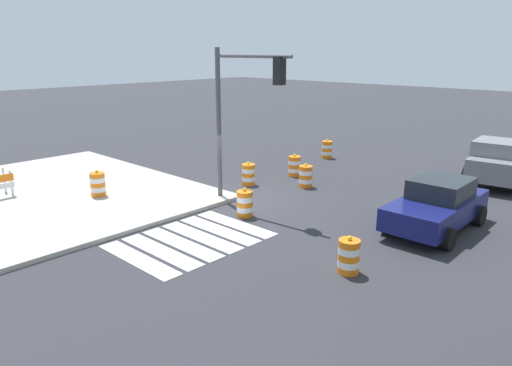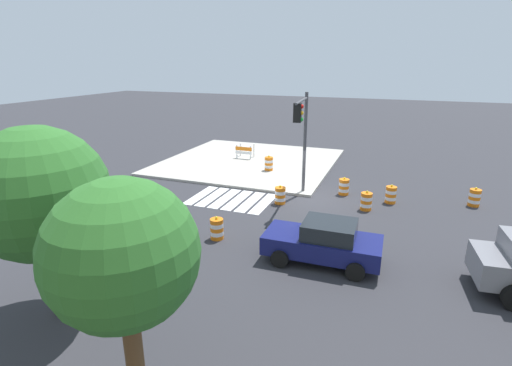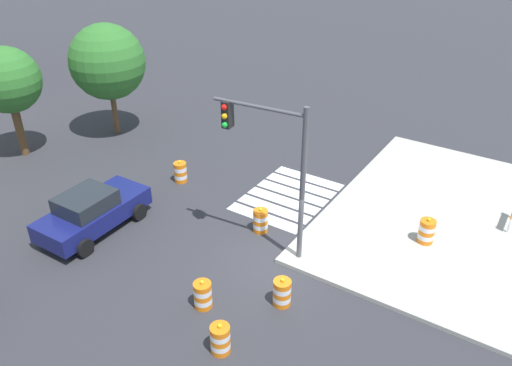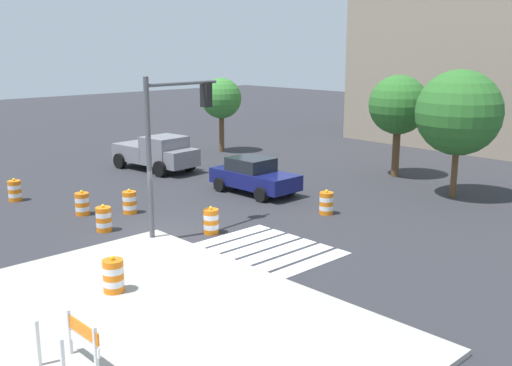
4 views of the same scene
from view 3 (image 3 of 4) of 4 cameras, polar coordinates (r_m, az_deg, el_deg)
ground_plane at (r=17.68m, az=2.15°, el=-8.96°), size 120.00×120.00×0.00m
sidewalk_corner at (r=21.01m, az=25.33°, el=-4.95°), size 12.00×12.00×0.15m
crosswalk_stripes at (r=21.24m, az=3.60°, el=-1.55°), size 4.35×3.20×0.02m
sports_car at (r=19.77m, az=-18.00°, el=-3.02°), size 4.33×2.20×1.63m
traffic_barrel_near_corner at (r=15.86m, az=-6.01°, el=-12.43°), size 0.56×0.56×1.02m
traffic_barrel_crosswalk_end at (r=18.92m, az=0.52°, el=-4.26°), size 0.56×0.56×1.02m
traffic_barrel_median_near at (r=15.87m, az=2.95°, el=-12.23°), size 0.56×0.56×1.02m
traffic_barrel_median_far at (r=22.38m, az=-8.51°, el=1.22°), size 0.56×0.56×1.02m
traffic_barrel_far_curb at (r=14.56m, az=-4.04°, el=-17.14°), size 0.56×0.56×1.02m
traffic_barrel_on_sidewalk at (r=19.10m, az=18.67°, el=-5.17°), size 0.56×0.56×1.02m
traffic_light_pole at (r=16.13m, az=1.69°, el=3.49°), size 0.62×3.28×5.50m
street_tree_streetside_near at (r=25.86m, az=-26.24°, el=10.29°), size 3.01×3.01×5.23m
street_tree_streetside_far at (r=26.72m, az=-16.40°, el=12.94°), size 3.74×3.74×5.67m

